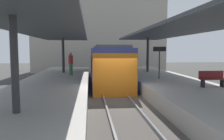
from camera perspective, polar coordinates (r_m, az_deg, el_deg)
The scene contains 13 objects.
ground_plane at distance 12.40m, azimuth 1.25°, elevation -8.70°, with size 80.00×80.00×0.00m, color #383835.
platform_left at distance 12.41m, azimuth -16.55°, elevation -6.53°, with size 4.40×28.00×1.00m, color #ADA8A0.
platform_right at distance 13.29m, azimuth 17.83°, elevation -5.79°, with size 4.40×28.00×1.00m, color #ADA8A0.
track_ballast at distance 12.37m, azimuth 1.25°, elevation -8.25°, with size 3.20×28.00×0.20m, color #4C4742.
rail_near_side at distance 12.27m, azimuth -2.11°, elevation -7.55°, with size 0.08×28.00×0.14m, color slate.
rail_far_side at distance 12.44m, azimuth 4.58°, elevation -7.38°, with size 0.08×28.00×0.14m, color slate.
commuter_train at distance 17.97m, azimuth -1.06°, elevation 1.20°, with size 2.78×10.43×3.10m.
canopy_left at distance 13.59m, azimuth -15.83°, elevation 9.60°, with size 4.18×21.00×3.18m.
canopy_right at distance 14.40m, azimuth 15.97°, elevation 9.63°, with size 4.18×21.00×3.26m.
platform_bench at distance 12.96m, azimuth 24.52°, elevation -1.97°, with size 1.40×0.41×0.86m.
platform_sign at distance 15.38m, azimuth 12.22°, elevation 3.76°, with size 0.90×0.08×2.21m.
passenger_mid_platform at distance 17.54m, azimuth -10.65°, elevation 1.68°, with size 0.36×0.36×1.79m.
station_building_backdrop at distance 32.07m, azimuth -3.38°, elevation 9.67°, with size 18.00×6.00×11.00m, color #A89E8E.
Camera 1 is at (-1.49, -11.94, 2.96)m, focal length 35.22 mm.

